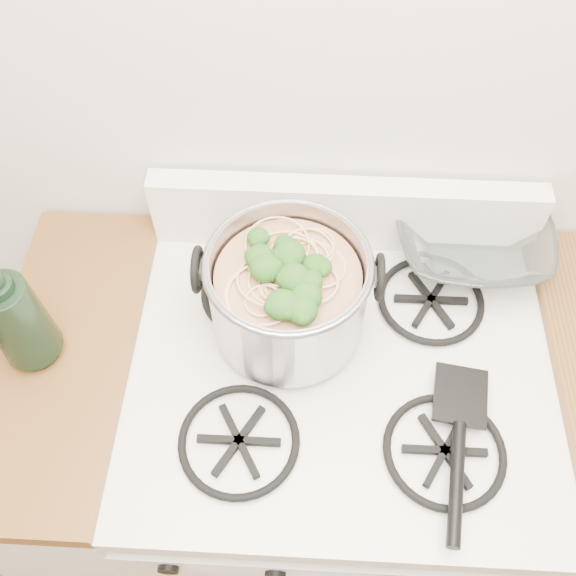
# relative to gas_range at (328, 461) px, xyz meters

# --- Properties ---
(gas_range) EXTENTS (0.76, 0.66, 0.92)m
(gas_range) POSITION_rel_gas_range_xyz_m (0.00, 0.00, 0.00)
(gas_range) COLOR white
(gas_range) RESTS_ON ground
(counter_left) EXTENTS (0.25, 0.65, 0.92)m
(counter_left) POSITION_rel_gas_range_xyz_m (-0.51, 0.00, 0.02)
(counter_left) COLOR silver
(counter_left) RESTS_ON ground
(stock_pot) EXTENTS (0.31, 0.28, 0.19)m
(stock_pot) POSITION_rel_gas_range_xyz_m (-0.10, 0.08, 0.58)
(stock_pot) COLOR #9898A0
(stock_pot) RESTS_ON gas_range
(spatula) EXTENTS (0.33, 0.35, 0.02)m
(spatula) POSITION_rel_gas_range_xyz_m (0.20, -0.05, 0.50)
(spatula) COLOR black
(spatula) RESTS_ON gas_range
(glass_bowl) EXTENTS (0.12, 0.12, 0.03)m
(glass_bowl) POSITION_rel_gas_range_xyz_m (0.25, 0.28, 0.50)
(glass_bowl) COLOR white
(glass_bowl) RESTS_ON gas_range
(bottle) EXTENTS (0.12, 0.12, 0.27)m
(bottle) POSITION_rel_gas_range_xyz_m (-0.55, -0.00, 0.62)
(bottle) COLOR black
(bottle) RESTS_ON counter_left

